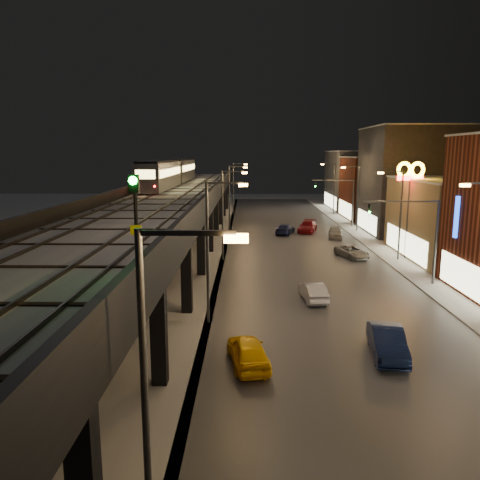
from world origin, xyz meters
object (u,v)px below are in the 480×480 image
object	(u,v)px
car_taxi	(248,352)
car_mid_dark	(285,229)
car_near_white	(313,292)
car_onc_red	(335,233)
subway_train	(172,172)
car_onc_white	(308,227)
car_onc_dark	(352,252)
rail_signal	(135,203)
car_onc_silver	(387,343)

from	to	relation	value
car_taxi	car_mid_dark	distance (m)	39.75
car_near_white	car_onc_red	bearing A→B (deg)	-109.92
subway_train	car_onc_white	world-z (taller)	subway_train
car_onc_red	car_near_white	bearing A→B (deg)	-94.79
car_onc_dark	rail_signal	bearing A→B (deg)	-134.38
car_onc_white	car_onc_dark	bearing A→B (deg)	-65.03
subway_train	car_mid_dark	bearing A→B (deg)	-7.96
car_mid_dark	car_taxi	bearing A→B (deg)	100.47
car_taxi	car_near_white	size ratio (longest dim) A/B	1.07
rail_signal	car_near_white	world-z (taller)	rail_signal
car_mid_dark	car_onc_dark	bearing A→B (deg)	129.49
car_near_white	car_onc_white	size ratio (longest dim) A/B	0.78
car_onc_white	car_onc_red	world-z (taller)	car_onc_white
car_near_white	car_mid_dark	distance (m)	28.70
car_onc_dark	car_onc_red	world-z (taller)	car_onc_red
car_mid_dark	car_onc_silver	size ratio (longest dim) A/B	1.00
rail_signal	car_onc_white	size ratio (longest dim) A/B	0.63
car_mid_dark	car_near_white	bearing A→B (deg)	107.22
car_onc_dark	car_onc_red	xyz separation A→B (m)	(0.44, 11.55, 0.10)
car_taxi	car_mid_dark	world-z (taller)	car_taxi
rail_signal	car_onc_silver	size ratio (longest dim) A/B	0.71
car_onc_dark	car_onc_red	bearing A→B (deg)	68.56
car_onc_silver	car_onc_red	size ratio (longest dim) A/B	1.10
car_near_white	car_onc_silver	bearing A→B (deg)	99.39
car_onc_silver	car_onc_dark	distance (m)	24.05
car_mid_dark	subway_train	bearing A→B (deg)	9.76
car_onc_white	subway_train	bearing A→B (deg)	-165.89
car_mid_dark	car_onc_dark	world-z (taller)	car_mid_dark
car_near_white	car_onc_white	bearing A→B (deg)	-102.42
car_onc_white	car_onc_red	bearing A→B (deg)	-40.06
subway_train	car_onc_red	distance (m)	23.33
car_taxi	car_onc_dark	xyz separation A→B (m)	(10.77, 25.03, -0.12)
rail_signal	car_onc_red	distance (m)	46.24
car_onc_silver	car_onc_white	xyz separation A→B (m)	(0.83, 39.79, -0.00)
subway_train	car_near_white	xyz separation A→B (m)	(15.08, -30.84, -7.56)
car_onc_white	car_onc_silver	bearing A→B (deg)	-75.33
car_mid_dark	car_onc_red	world-z (taller)	car_onc_red
rail_signal	car_onc_dark	distance (m)	35.62
car_taxi	car_onc_white	xyz separation A→B (m)	(8.21, 41.01, 0.02)
car_taxi	car_onc_dark	size ratio (longest dim) A/B	0.97
car_mid_dark	car_onc_red	size ratio (longest dim) A/B	1.10
subway_train	car_onc_red	bearing A→B (deg)	-13.08
car_mid_dark	car_onc_white	size ratio (longest dim) A/B	0.88
car_near_white	car_onc_dark	xyz separation A→B (m)	(6.00, 14.29, -0.05)
car_near_white	car_onc_silver	distance (m)	9.87
car_near_white	car_onc_dark	size ratio (longest dim) A/B	0.91
rail_signal	car_onc_white	distance (m)	49.56
car_near_white	car_mid_dark	bearing A→B (deg)	-96.43
car_mid_dark	car_onc_silver	world-z (taller)	car_onc_silver
subway_train	rail_signal	distance (m)	48.34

